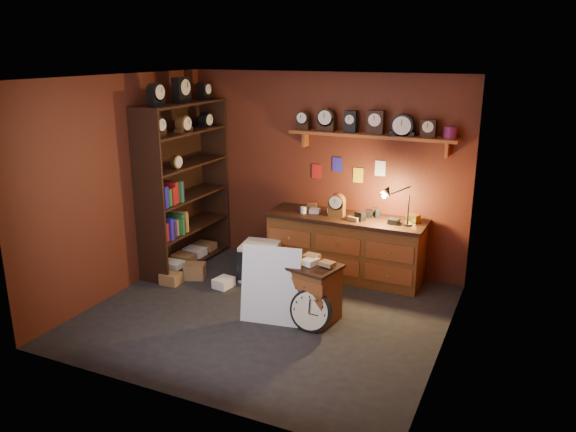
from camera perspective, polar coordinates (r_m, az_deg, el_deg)
The scene contains 11 objects.
floor at distance 6.69m, azimuth -2.19°, elevation -9.90°, with size 4.00×4.00×0.00m, color black.
room_shell at distance 6.19m, azimuth -1.54°, elevation 4.83°, with size 4.02×3.62×2.71m.
shelving_unit at distance 7.95m, azimuth -10.70°, elevation 3.75°, with size 0.47×1.60×2.58m.
workbench at distance 7.60m, azimuth 5.83°, elevation -2.77°, with size 2.12×0.66×1.36m.
low_cabinet at distance 6.42m, azimuth 2.45°, elevation -7.50°, with size 0.67×0.60×0.75m.
big_round_clock at distance 6.23m, azimuth 2.32°, elevation -9.58°, with size 0.48×0.16×0.48m.
white_panel at distance 6.53m, azimuth -1.75°, elevation -10.59°, with size 0.68×0.03×0.91m, color silver.
mini_fridge at distance 7.57m, azimuth -2.87°, elevation -4.61°, with size 0.55×0.56×0.49m.
floor_box_a at distance 7.61m, azimuth -11.80°, elevation -6.23°, with size 0.25×0.21×0.15m, color olive.
floor_box_b at distance 7.41m, azimuth -6.56°, elevation -6.74°, with size 0.21×0.25×0.12m, color white.
floor_box_c at distance 7.73m, azimuth -9.45°, elevation -5.53°, with size 0.27×0.23×0.20m, color olive.
Camera 1 is at (2.72, -5.33, 2.99)m, focal length 35.00 mm.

